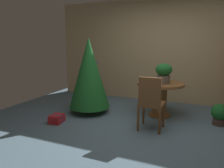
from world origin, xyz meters
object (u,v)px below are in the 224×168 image
wooden_chair_near (151,101)px  potted_plant (220,114)px  holiday_tree (89,73)px  gift_box_red (57,119)px  flower_vase (164,72)px  round_dining_table (160,93)px

wooden_chair_near → potted_plant: bearing=34.2°
holiday_tree → gift_box_red: holiday_tree is taller
holiday_tree → potted_plant: size_ratio=4.04×
wooden_chair_near → holiday_tree: size_ratio=0.59×
holiday_tree → gift_box_red: size_ratio=5.67×
flower_vase → potted_plant: (1.05, -0.01, -0.71)m
round_dining_table → flower_vase: 0.46m
flower_vase → gift_box_red: (-1.79, -1.10, -0.85)m
wooden_chair_near → gift_box_red: wooden_chair_near is taller
wooden_chair_near → gift_box_red: (-1.72, -0.34, -0.45)m
round_dining_table → holiday_tree: (-1.45, -0.37, 0.40)m
flower_vase → wooden_chair_near: bearing=-94.8°
round_dining_table → holiday_tree: size_ratio=0.59×
wooden_chair_near → gift_box_red: size_ratio=3.32×
gift_box_red → potted_plant: size_ratio=0.71×
flower_vase → holiday_tree: 1.54m
round_dining_table → gift_box_red: round_dining_table is taller
round_dining_table → wooden_chair_near: size_ratio=1.01×
wooden_chair_near → holiday_tree: (-1.45, 0.46, 0.35)m
flower_vase → holiday_tree: size_ratio=0.25×
flower_vase → wooden_chair_near: 0.87m
wooden_chair_near → gift_box_red: bearing=-168.8°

